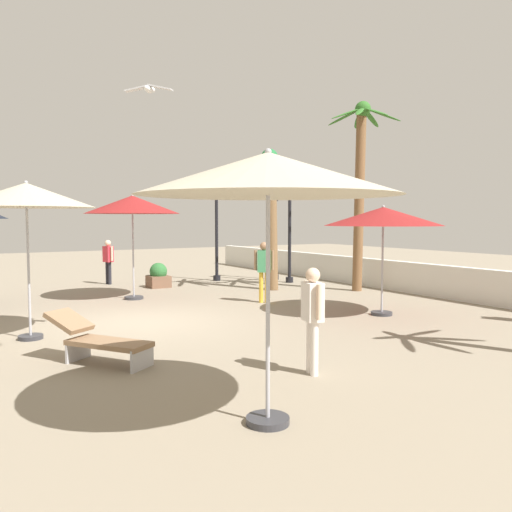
# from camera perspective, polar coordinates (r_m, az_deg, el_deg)

# --- Properties ---
(ground_plane) EXTENTS (56.00, 56.00, 0.00)m
(ground_plane) POSITION_cam_1_polar(r_m,az_deg,el_deg) (12.26, -12.82, -7.08)
(ground_plane) COLOR gray
(boundary_wall) EXTENTS (25.20, 0.30, 0.98)m
(boundary_wall) POSITION_cam_1_polar(r_m,az_deg,el_deg) (17.21, 16.95, -2.31)
(boundary_wall) COLOR silver
(boundary_wall) RESTS_ON ground_plane
(patio_umbrella_0) EXTENTS (2.97, 2.97, 3.13)m
(patio_umbrella_0) POSITION_cam_1_polar(r_m,az_deg,el_deg) (5.83, 1.34, 8.85)
(patio_umbrella_0) COLOR #333338
(patio_umbrella_0) RESTS_ON ground_plane
(patio_umbrella_2) EXTENTS (2.74, 2.74, 3.07)m
(patio_umbrella_2) POSITION_cam_1_polar(r_m,az_deg,el_deg) (15.59, -13.41, 5.44)
(patio_umbrella_2) COLOR #333338
(patio_umbrella_2) RESTS_ON ground_plane
(patio_umbrella_3) EXTENTS (2.59, 2.59, 3.09)m
(patio_umbrella_3) POSITION_cam_1_polar(r_m,az_deg,el_deg) (10.98, -23.89, 6.04)
(patio_umbrella_3) COLOR #333338
(patio_umbrella_3) RESTS_ON ground_plane
(patio_umbrella_4) EXTENTS (2.87, 2.87, 2.69)m
(patio_umbrella_4) POSITION_cam_1_polar(r_m,az_deg,el_deg) (12.98, 13.78, 4.18)
(patio_umbrella_4) COLOR #333338
(patio_umbrella_4) RESTS_ON ground_plane
(palm_tree_0) EXTENTS (2.33, 2.36, 6.10)m
(palm_tree_0) POSITION_cam_1_polar(r_m,az_deg,el_deg) (17.27, 11.36, 8.58)
(palm_tree_0) COLOR brown
(palm_tree_0) RESTS_ON ground_plane
(palm_tree_2) EXTENTS (2.54, 2.21, 4.68)m
(palm_tree_2) POSITION_cam_1_polar(r_m,az_deg,el_deg) (17.30, 1.66, 5.90)
(palm_tree_2) COLOR brown
(palm_tree_2) RESTS_ON ground_plane
(lamp_post_0) EXTENTS (0.29, 0.29, 3.36)m
(lamp_post_0) POSITION_cam_1_polar(r_m,az_deg,el_deg) (20.19, 2.12, 2.49)
(lamp_post_0) COLOR black
(lamp_post_0) RESTS_ON ground_plane
(lamp_post_1) EXTENTS (0.31, 0.31, 4.34)m
(lamp_post_1) POSITION_cam_1_polar(r_m,az_deg,el_deg) (19.25, 3.72, 4.18)
(lamp_post_1) COLOR black
(lamp_post_1) RESTS_ON ground_plane
(lamp_post_2) EXTENTS (0.29, 0.29, 4.28)m
(lamp_post_2) POSITION_cam_1_polar(r_m,az_deg,el_deg) (19.83, -4.35, 3.85)
(lamp_post_2) COLOR black
(lamp_post_2) RESTS_ON ground_plane
(lounge_chair_0) EXTENTS (1.83, 1.50, 0.81)m
(lounge_chair_0) POSITION_cam_1_polar(r_m,az_deg,el_deg) (8.94, -16.95, -8.66)
(lounge_chair_0) COLOR #B7B7BC
(lounge_chair_0) RESTS_ON ground_plane
(guest_0) EXTENTS (0.40, 0.48, 1.71)m
(guest_0) POSITION_cam_1_polar(r_m,az_deg,el_deg) (14.58, 0.89, -1.09)
(guest_0) COLOR gold
(guest_0) RESTS_ON ground_plane
(guest_1) EXTENTS (0.54, 0.32, 1.62)m
(guest_1) POSITION_cam_1_polar(r_m,az_deg,el_deg) (7.90, 6.22, -5.93)
(guest_1) COLOR silver
(guest_1) RESTS_ON ground_plane
(guest_2) EXTENTS (0.54, 0.33, 1.60)m
(guest_2) POSITION_cam_1_polar(r_m,az_deg,el_deg) (19.47, -15.91, -0.17)
(guest_2) COLOR #26262D
(guest_2) RESTS_ON ground_plane
(seagull_1) EXTENTS (0.72, 0.77, 0.14)m
(seagull_1) POSITION_cam_1_polar(r_m,az_deg,el_deg) (10.19, -11.66, 17.50)
(seagull_1) COLOR white
(planter) EXTENTS (0.70, 0.70, 0.85)m
(planter) POSITION_cam_1_polar(r_m,az_deg,el_deg) (18.24, -10.66, -2.20)
(planter) COLOR brown
(planter) RESTS_ON ground_plane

